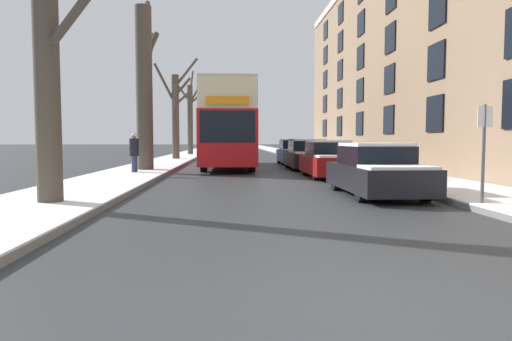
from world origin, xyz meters
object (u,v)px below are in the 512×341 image
object	(u,v)px
bare_tree_left_2	(176,112)
parked_car_1	(328,160)
double_decker_bus	(228,123)
parked_car_3	(293,153)
parked_car_2	(307,156)
pedestrian_left_sidewalk	(134,152)
parked_car_0	(376,171)
bare_tree_left_0	(49,57)
bare_tree_left_1	(144,84)
bare_tree_left_3	(191,115)
street_sign_post	(484,149)

from	to	relation	value
bare_tree_left_2	parked_car_1	bearing A→B (deg)	-63.00
double_decker_bus	parked_car_3	distance (m)	5.49
parked_car_2	pedestrian_left_sidewalk	xyz separation A→B (m)	(-7.81, -3.75, 0.27)
bare_tree_left_2	parked_car_0	size ratio (longest dim) A/B	1.71
bare_tree_left_0	pedestrian_left_sidewalk	bearing A→B (deg)	90.81
parked_car_0	bare_tree_left_1	bearing A→B (deg)	130.55
bare_tree_left_1	bare_tree_left_3	xyz separation A→B (m)	(0.14, 22.89, -0.15)
bare_tree_left_2	parked_car_3	bearing A→B (deg)	-33.18
bare_tree_left_0	pedestrian_left_sidewalk	distance (m)	9.33
bare_tree_left_1	parked_car_1	bearing A→B (deg)	-22.04
double_decker_bus	parked_car_1	xyz separation A→B (m)	(3.97, -6.70, -1.72)
bare_tree_left_3	parked_car_0	size ratio (longest dim) A/B	1.93
parked_car_1	parked_car_3	size ratio (longest dim) A/B	1.00
bare_tree_left_3	bare_tree_left_0	bearing A→B (deg)	-90.22
double_decker_bus	pedestrian_left_sidewalk	world-z (taller)	double_decker_bus
double_decker_bus	street_sign_post	bearing A→B (deg)	-70.62
bare_tree_left_2	parked_car_3	size ratio (longest dim) A/B	1.75
parked_car_1	pedestrian_left_sidewalk	xyz separation A→B (m)	(-7.81, 1.26, 0.29)
double_decker_bus	parked_car_3	xyz separation A→B (m)	(3.97, 3.38, -1.70)
bare_tree_left_1	double_decker_bus	bearing A→B (deg)	43.98
bare_tree_left_3	parked_car_2	xyz separation A→B (m)	(7.55, -20.98, -3.14)
bare_tree_left_1	parked_car_1	xyz separation A→B (m)	(7.69, -3.11, -3.31)
bare_tree_left_0	bare_tree_left_2	bearing A→B (deg)	90.05
double_decker_bus	parked_car_3	world-z (taller)	double_decker_bus
parked_car_1	bare_tree_left_1	bearing A→B (deg)	157.96
bare_tree_left_1	parked_car_0	world-z (taller)	bare_tree_left_1
parked_car_1	parked_car_3	distance (m)	10.08
bare_tree_left_2	double_decker_bus	distance (m)	9.26
double_decker_bus	parked_car_0	world-z (taller)	double_decker_bus
bare_tree_left_1	pedestrian_left_sidewalk	xyz separation A→B (m)	(-0.12, -1.85, -3.02)
parked_car_0	parked_car_2	world-z (taller)	parked_car_2
parked_car_0	street_sign_post	world-z (taller)	street_sign_post
parked_car_3	pedestrian_left_sidewalk	distance (m)	11.78
double_decker_bus	parked_car_2	world-z (taller)	double_decker_bus
bare_tree_left_1	parked_car_3	world-z (taller)	bare_tree_left_1
bare_tree_left_2	pedestrian_left_sidewalk	distance (m)	14.07
pedestrian_left_sidewalk	double_decker_bus	bearing A→B (deg)	151.50
bare_tree_left_1	pedestrian_left_sidewalk	bearing A→B (deg)	-93.78
bare_tree_left_2	double_decker_bus	xyz separation A→B (m)	(3.73, -8.41, -1.07)
bare_tree_left_2	parked_car_2	xyz separation A→B (m)	(7.70, -10.09, -2.77)
parked_car_0	bare_tree_left_2	bearing A→B (deg)	110.15
bare_tree_left_3	parked_car_0	distance (m)	32.91
double_decker_bus	parked_car_0	distance (m)	13.29
double_decker_bus	parked_car_0	bearing A→B (deg)	-72.46
bare_tree_left_2	parked_car_1	size ratio (longest dim) A/B	1.75
bare_tree_left_2	street_sign_post	world-z (taller)	bare_tree_left_2
parked_car_0	street_sign_post	size ratio (longest dim) A/B	1.93
bare_tree_left_0	bare_tree_left_2	xyz separation A→B (m)	(-0.02, 22.90, 0.26)
parked_car_1	pedestrian_left_sidewalk	distance (m)	7.91
double_decker_bus	pedestrian_left_sidewalk	xyz separation A→B (m)	(-3.84, -5.43, -1.43)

